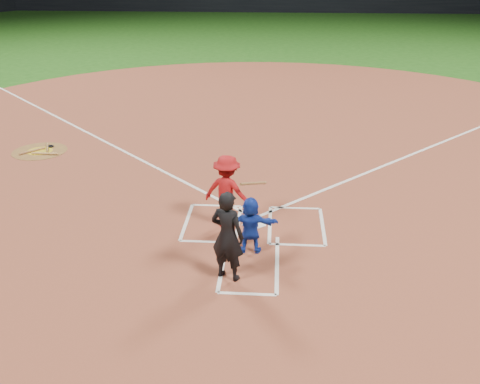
# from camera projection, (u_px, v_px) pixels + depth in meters

# --- Properties ---
(ground) EXTENTS (120.00, 120.00, 0.00)m
(ground) POSITION_uv_depth(u_px,v_px,m) (254.00, 224.00, 12.46)
(ground) COLOR #1B4E13
(ground) RESTS_ON ground
(home_plate_dirt) EXTENTS (28.00, 28.00, 0.01)m
(home_plate_dirt) POSITION_uv_depth(u_px,v_px,m) (262.00, 141.00, 17.91)
(home_plate_dirt) COLOR brown
(home_plate_dirt) RESTS_ON ground
(home_plate) EXTENTS (0.60, 0.60, 0.02)m
(home_plate) POSITION_uv_depth(u_px,v_px,m) (254.00, 224.00, 12.45)
(home_plate) COLOR white
(home_plate) RESTS_ON home_plate_dirt
(on_deck_circle) EXTENTS (1.70, 1.70, 0.01)m
(on_deck_circle) POSITION_uv_depth(u_px,v_px,m) (40.00, 151.00, 16.97)
(on_deck_circle) COLOR brown
(on_deck_circle) RESTS_ON home_plate_dirt
(on_deck_logo) EXTENTS (0.80, 0.80, 0.00)m
(on_deck_logo) POSITION_uv_depth(u_px,v_px,m) (40.00, 151.00, 16.97)
(on_deck_logo) COLOR gold
(on_deck_logo) RESTS_ON on_deck_circle
(on_deck_bat_a) EXTENTS (0.38, 0.80, 0.06)m
(on_deck_bat_a) POSITION_uv_depth(u_px,v_px,m) (47.00, 147.00, 17.18)
(on_deck_bat_a) COLOR olive
(on_deck_bat_a) RESTS_ON on_deck_circle
(on_deck_bat_b) EXTENTS (0.60, 0.68, 0.06)m
(on_deck_bat_b) POSITION_uv_depth(u_px,v_px,m) (32.00, 151.00, 16.88)
(on_deck_bat_b) COLOR brown
(on_deck_bat_b) RESTS_ON on_deck_circle
(on_deck_bat_c) EXTENTS (0.84, 0.07, 0.06)m
(on_deck_bat_c) POSITION_uv_depth(u_px,v_px,m) (45.00, 154.00, 16.67)
(on_deck_bat_c) COLOR #A8783D
(on_deck_bat_c) RESTS_ON on_deck_circle
(bat_weight_donut) EXTENTS (0.19, 0.19, 0.05)m
(bat_weight_donut) POSITION_uv_depth(u_px,v_px,m) (51.00, 146.00, 17.31)
(bat_weight_donut) COLOR black
(bat_weight_donut) RESTS_ON on_deck_circle
(catcher) EXTENTS (1.15, 0.38, 1.24)m
(catcher) POSITION_uv_depth(u_px,v_px,m) (250.00, 225.00, 11.07)
(catcher) COLOR #1534AE
(catcher) RESTS_ON home_plate_dirt
(umpire) EXTENTS (0.78, 0.65, 1.82)m
(umpire) POSITION_uv_depth(u_px,v_px,m) (227.00, 236.00, 10.05)
(umpire) COLOR black
(umpire) RESTS_ON home_plate_dirt
(chalk_markings) EXTENTS (28.35, 17.32, 0.01)m
(chalk_markings) POSITION_uv_depth(u_px,v_px,m) (262.00, 148.00, 17.26)
(chalk_markings) COLOR white
(chalk_markings) RESTS_ON home_plate_dirt
(batter_at_plate) EXTENTS (1.51, 0.97, 1.71)m
(batter_at_plate) POSITION_uv_depth(u_px,v_px,m) (227.00, 191.00, 12.05)
(batter_at_plate) COLOR #AC1316
(batter_at_plate) RESTS_ON home_plate_dirt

